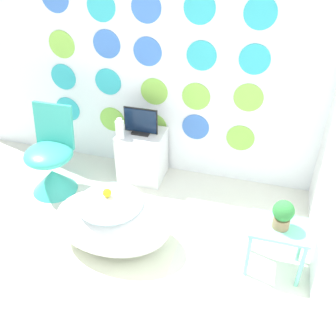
{
  "coord_description": "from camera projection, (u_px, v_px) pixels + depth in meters",
  "views": [
    {
      "loc": [
        1.16,
        -1.56,
        2.53
      ],
      "look_at": [
        0.45,
        0.91,
        0.72
      ],
      "focal_mm": 42.0,
      "sensor_mm": 36.0,
      "label": 1
    }
  ],
  "objects": [
    {
      "name": "vase",
      "position": [
        120.0,
        129.0,
        3.84
      ],
      "size": [
        0.09,
        0.09,
        0.21
      ],
      "color": "white",
      "rests_on": "tv_cabinet"
    },
    {
      "name": "chair",
      "position": [
        52.0,
        166.0,
        3.93
      ],
      "size": [
        0.48,
        0.48,
        0.88
      ],
      "color": "#38B2A3",
      "rests_on": "ground_plane"
    },
    {
      "name": "tv_cabinet",
      "position": [
        142.0,
        155.0,
        4.12
      ],
      "size": [
        0.46,
        0.39,
        0.54
      ],
      "color": "silver",
      "rests_on": "ground_plane"
    },
    {
      "name": "tv",
      "position": [
        141.0,
        122.0,
        3.89
      ],
      "size": [
        0.35,
        0.12,
        0.27
      ],
      "color": "black",
      "rests_on": "tv_cabinet"
    },
    {
      "name": "rug",
      "position": [
        104.0,
        251.0,
        3.37
      ],
      "size": [
        1.17,
        0.95,
        0.01
      ],
      "color": "silver",
      "rests_on": "ground_plane"
    },
    {
      "name": "ground_plane",
      "position": [
        77.0,
        304.0,
        2.95
      ],
      "size": [
        12.0,
        12.0,
        0.0
      ],
      "primitive_type": "plane",
      "color": "silver"
    },
    {
      "name": "wall_back_dotted",
      "position": [
        152.0,
        52.0,
        3.71
      ],
      "size": [
        4.37,
        0.05,
        2.6
      ],
      "color": "white",
      "rests_on": "ground_plane"
    },
    {
      "name": "potted_plant_left",
      "position": [
        283.0,
        214.0,
        2.9
      ],
      "size": [
        0.16,
        0.16,
        0.24
      ],
      "color": "#8C6B4C",
      "rests_on": "side_table"
    },
    {
      "name": "bathtub",
      "position": [
        112.0,
        222.0,
        3.34
      ],
      "size": [
        1.01,
        0.67,
        0.47
      ],
      "color": "white",
      "rests_on": "ground_plane"
    },
    {
      "name": "rubber_duck",
      "position": [
        107.0,
        193.0,
        3.22
      ],
      "size": [
        0.07,
        0.08,
        0.09
      ],
      "color": "yellow",
      "rests_on": "bathtub"
    },
    {
      "name": "side_table",
      "position": [
        278.0,
        235.0,
        3.03
      ],
      "size": [
        0.45,
        0.32,
        0.45
      ],
      "color": "#72D8B7",
      "rests_on": "ground_plane"
    }
  ]
}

